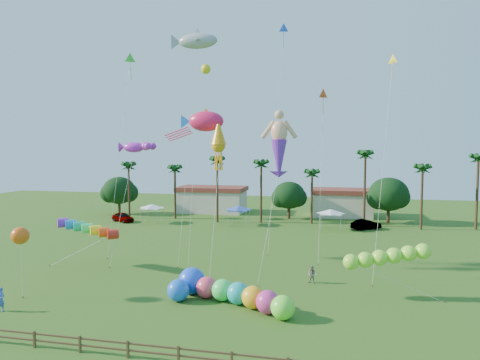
% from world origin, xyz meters
% --- Properties ---
extents(ground, '(160.00, 160.00, 0.00)m').
position_xyz_m(ground, '(0.00, 0.00, 0.00)').
color(ground, '#285116').
rests_on(ground, ground).
extents(tree_line, '(69.46, 8.91, 11.00)m').
position_xyz_m(tree_line, '(3.57, 44.00, 4.28)').
color(tree_line, '#3A2819').
rests_on(tree_line, ground).
extents(buildings_row, '(35.00, 7.00, 4.00)m').
position_xyz_m(buildings_row, '(-3.09, 50.00, 2.00)').
color(buildings_row, beige).
rests_on(buildings_row, ground).
extents(tent_row, '(31.00, 4.00, 0.60)m').
position_xyz_m(tent_row, '(-6.00, 36.33, 2.75)').
color(tent_row, white).
rests_on(tent_row, ground).
extents(fence, '(36.12, 0.12, 1.00)m').
position_xyz_m(fence, '(0.00, -6.00, 0.61)').
color(fence, brown).
rests_on(fence, ground).
extents(car_a, '(4.77, 3.78, 1.52)m').
position_xyz_m(car_a, '(-25.23, 36.14, 0.76)').
color(car_a, '#4C4C54').
rests_on(car_a, ground).
extents(car_b, '(4.61, 3.84, 1.49)m').
position_xyz_m(car_b, '(13.11, 37.42, 0.74)').
color(car_b, '#4C4C54').
rests_on(car_b, ground).
extents(spectator_a, '(0.66, 0.45, 1.76)m').
position_xyz_m(spectator_a, '(-15.25, -1.52, 0.88)').
color(spectator_a, blue).
rests_on(spectator_a, ground).
extents(spectator_b, '(0.89, 0.78, 1.56)m').
position_xyz_m(spectator_b, '(6.50, 9.89, 0.78)').
color(spectator_b, gray).
rests_on(spectator_b, ground).
extents(caterpillar_inflatable, '(10.11, 6.01, 2.17)m').
position_xyz_m(caterpillar_inflatable, '(0.57, 3.54, 0.91)').
color(caterpillar_inflatable, '#F3405D').
rests_on(caterpillar_inflatable, ground).
extents(blue_ball, '(1.71, 1.71, 1.71)m').
position_xyz_m(blue_ball, '(-3.43, 3.20, 0.86)').
color(blue_ball, blue).
rests_on(blue_ball, ground).
extents(rainbow_tube, '(8.89, 4.32, 4.13)m').
position_xyz_m(rainbow_tube, '(-14.21, 9.56, 3.63)').
color(rainbow_tube, red).
rests_on(rainbow_tube, ground).
extents(green_worm, '(10.31, 3.87, 3.63)m').
position_xyz_m(green_worm, '(9.64, 6.79, 2.89)').
color(green_worm, '#93F336').
rests_on(green_worm, ground).
extents(orange_ball_kite, '(1.77, 1.77, 5.67)m').
position_xyz_m(orange_ball_kite, '(-15.76, 1.28, 4.98)').
color(orange_ball_kite, '#F65A14').
rests_on(orange_ball_kite, ground).
extents(merman_kite, '(2.86, 4.58, 14.77)m').
position_xyz_m(merman_kite, '(3.34, 11.34, 11.83)').
color(merman_kite, '#EEAA87').
rests_on(merman_kite, ground).
extents(fish_kite, '(5.62, 5.24, 15.77)m').
position_xyz_m(fish_kite, '(-4.56, 14.73, 14.61)').
color(fish_kite, '#E91951').
rests_on(fish_kite, ground).
extents(shark_kite, '(6.16, 7.41, 24.47)m').
position_xyz_m(shark_kite, '(-6.27, 17.54, 23.42)').
color(shark_kite, '#989EA6').
rests_on(shark_kite, ground).
extents(squid_kite, '(1.60, 5.49, 14.34)m').
position_xyz_m(squid_kite, '(-2.93, 13.49, 12.14)').
color(squid_kite, orange).
rests_on(squid_kite, ground).
extents(lobster_kite, '(4.44, 6.27, 12.79)m').
position_xyz_m(lobster_kite, '(-12.89, 15.32, 11.99)').
color(lobster_kite, '#C528CB').
rests_on(lobster_kite, ground).
extents(delta_kite_red, '(1.20, 4.44, 18.30)m').
position_xyz_m(delta_kite_red, '(7.05, 19.81, 17.41)').
color(delta_kite_red, '#EA4E1A').
rests_on(delta_kite_red, ground).
extents(delta_kite_yellow, '(2.33, 4.94, 20.52)m').
position_xyz_m(delta_kite_yellow, '(13.34, 14.46, 19.51)').
color(delta_kite_yellow, yellow).
rests_on(delta_kite_yellow, ground).
extents(delta_kite_green, '(2.17, 3.73, 22.43)m').
position_xyz_m(delta_kite_green, '(-13.93, 16.87, 21.45)').
color(delta_kite_green, green).
rests_on(delta_kite_green, ground).
extents(delta_kite_blue, '(1.82, 4.41, 26.34)m').
position_xyz_m(delta_kite_blue, '(2.34, 22.95, 25.21)').
color(delta_kite_blue, blue).
rests_on(delta_kite_blue, ground).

